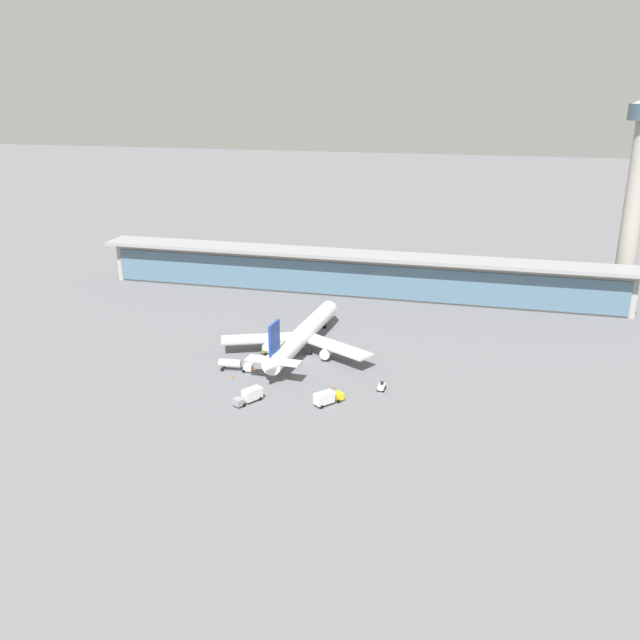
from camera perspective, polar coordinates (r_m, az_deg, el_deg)
name	(u,v)px	position (r m, az deg, el deg)	size (l,w,h in m)	color
ground_plane	(308,360)	(179.45, -1.06, -3.41)	(1200.00, 1200.00, 0.00)	slate
airliner_on_stand	(302,335)	(183.44, -1.54, -1.32)	(43.18, 56.24, 14.97)	white
service_truck_near_nose_white	(234,364)	(173.79, -7.26, -3.73)	(8.76, 3.11, 2.95)	silver
service_truck_under_wing_grey	(249,395)	(156.42, -5.99, -6.36)	(5.70, 7.45, 3.10)	gray
service_truck_mid_apron_white	(382,387)	(162.50, 5.23, -5.64)	(1.81, 2.92, 2.05)	silver
service_truck_by_tail_olive	(267,351)	(183.56, -4.49, -2.64)	(3.12, 3.30, 2.05)	olive
service_truck_on_taxiway_yellow	(327,398)	(154.56, 0.59, -6.58)	(6.38, 7.12, 3.10)	yellow
terminal_building	(355,273)	(234.13, 3.02, 4.01)	(183.60, 12.80, 15.20)	#9E998E
control_tower	(637,185)	(243.45, 25.24, 10.28)	(12.00, 12.00, 71.27)	#9E998E
safety_cone_alpha	(254,370)	(173.58, -5.59, -4.19)	(0.62, 0.62, 0.70)	orange
safety_cone_bravo	(232,377)	(170.13, -7.43, -4.76)	(0.62, 0.62, 0.70)	orange
safety_cone_charlie	(291,377)	(168.84, -2.47, -4.80)	(0.62, 0.62, 0.70)	orange
safety_cone_delta	(334,387)	(163.24, 1.18, -5.66)	(0.62, 0.62, 0.70)	orange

